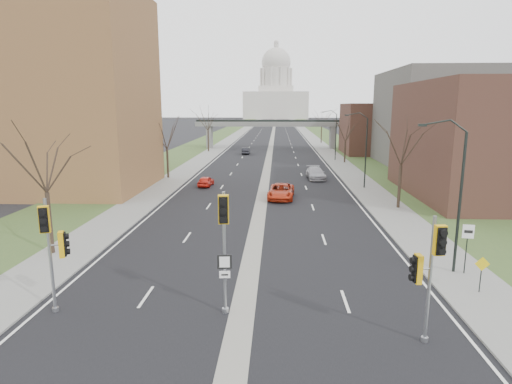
# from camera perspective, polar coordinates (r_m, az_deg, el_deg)

# --- Properties ---
(ground) EXTENTS (700.00, 700.00, 0.00)m
(ground) POSITION_cam_1_polar(r_m,az_deg,el_deg) (20.25, -2.00, -16.55)
(ground) COLOR black
(ground) RESTS_ON ground
(road_surface) EXTENTS (20.00, 600.00, 0.01)m
(road_surface) POSITION_cam_1_polar(r_m,az_deg,el_deg) (168.10, 2.35, 8.13)
(road_surface) COLOR black
(road_surface) RESTS_ON ground
(median_strip) EXTENTS (1.20, 600.00, 0.02)m
(median_strip) POSITION_cam_1_polar(r_m,az_deg,el_deg) (168.10, 2.35, 8.13)
(median_strip) COLOR gray
(median_strip) RESTS_ON ground
(sidewalk_right) EXTENTS (4.00, 600.00, 0.12)m
(sidewalk_right) POSITION_cam_1_polar(r_m,az_deg,el_deg) (168.42, 6.47, 8.10)
(sidewalk_right) COLOR gray
(sidewalk_right) RESTS_ON ground
(sidewalk_left) EXTENTS (4.00, 600.00, 0.12)m
(sidewalk_left) POSITION_cam_1_polar(r_m,az_deg,el_deg) (168.64, -1.78, 8.17)
(sidewalk_left) COLOR gray
(sidewalk_left) RESTS_ON ground
(grass_verge_right) EXTENTS (8.00, 600.00, 0.10)m
(grass_verge_right) POSITION_cam_1_polar(r_m,az_deg,el_deg) (168.89, 8.53, 8.05)
(grass_verge_right) COLOR #2D4620
(grass_verge_right) RESTS_ON ground
(grass_verge_left) EXTENTS (8.00, 600.00, 0.10)m
(grass_verge_left) POSITION_cam_1_polar(r_m,az_deg,el_deg) (169.23, -3.82, 8.16)
(grass_verge_left) COLOR #2D4620
(grass_verge_left) RESTS_ON ground
(apartment_building) EXTENTS (25.00, 16.00, 22.00)m
(apartment_building) POSITION_cam_1_polar(r_m,az_deg,el_deg) (55.23, -27.71, 11.68)
(apartment_building) COLOR brown
(apartment_building) RESTS_ON ground
(commercial_block_near) EXTENTS (16.00, 20.00, 12.00)m
(commercial_block_near) POSITION_cam_1_polar(r_m,az_deg,el_deg) (51.14, 29.05, 6.05)
(commercial_block_near) COLOR #4E2F24
(commercial_block_near) RESTS_ON ground
(commercial_block_mid) EXTENTS (18.00, 22.00, 15.00)m
(commercial_block_mid) POSITION_cam_1_polar(r_m,az_deg,el_deg) (74.69, 23.89, 8.90)
(commercial_block_mid) COLOR #514F4A
(commercial_block_mid) RESTS_ON ground
(commercial_block_far) EXTENTS (14.00, 14.00, 10.00)m
(commercial_block_far) POSITION_cam_1_polar(r_m,az_deg,el_deg) (90.28, 16.10, 8.09)
(commercial_block_far) COLOR #4E2F24
(commercial_block_far) RESTS_ON ground
(pedestrian_bridge) EXTENTS (34.00, 3.00, 6.45)m
(pedestrian_bridge) POSITION_cam_1_polar(r_m,az_deg,el_deg) (97.95, 1.96, 8.65)
(pedestrian_bridge) COLOR slate
(pedestrian_bridge) RESTS_ON ground
(capitol) EXTENTS (48.00, 42.00, 55.75)m
(capitol) POSITION_cam_1_polar(r_m,az_deg,el_deg) (337.95, 2.66, 12.91)
(capitol) COLOR beige
(capitol) RESTS_ON ground
(streetlight_near) EXTENTS (2.61, 0.20, 8.70)m
(streetlight_near) POSITION_cam_1_polar(r_m,az_deg,el_deg) (25.75, 24.39, 4.72)
(streetlight_near) COLOR black
(streetlight_near) RESTS_ON sidewalk_right
(streetlight_mid) EXTENTS (2.61, 0.20, 8.70)m
(streetlight_mid) POSITION_cam_1_polar(r_m,az_deg,el_deg) (50.77, 13.69, 8.20)
(streetlight_mid) COLOR black
(streetlight_mid) RESTS_ON sidewalk_right
(streetlight_far) EXTENTS (2.61, 0.20, 8.70)m
(streetlight_far) POSITION_cam_1_polar(r_m,az_deg,el_deg) (76.45, 10.07, 9.31)
(streetlight_far) COLOR black
(streetlight_far) RESTS_ON sidewalk_right
(tree_left_a) EXTENTS (7.20, 7.20, 9.40)m
(tree_left_a) POSITION_cam_1_polar(r_m,az_deg,el_deg) (29.79, -26.53, 4.70)
(tree_left_a) COLOR #382B21
(tree_left_a) RESTS_ON sidewalk_left
(tree_left_b) EXTENTS (6.75, 6.75, 8.81)m
(tree_left_b) POSITION_cam_1_polar(r_m,az_deg,el_deg) (57.79, -11.86, 7.91)
(tree_left_b) COLOR #382B21
(tree_left_b) RESTS_ON sidewalk_left
(tree_left_c) EXTENTS (7.65, 7.65, 9.99)m
(tree_left_c) POSITION_cam_1_polar(r_m,az_deg,el_deg) (91.03, -6.44, 9.77)
(tree_left_c) COLOR #382B21
(tree_left_c) RESTS_ON sidewalk_left
(tree_right_a) EXTENTS (7.20, 7.20, 9.40)m
(tree_right_a) POSITION_cam_1_polar(r_m,az_deg,el_deg) (41.53, 18.97, 6.83)
(tree_right_a) COLOR #382B21
(tree_right_a) RESTS_ON sidewalk_right
(tree_right_b) EXTENTS (6.30, 6.30, 8.22)m
(tree_right_b) POSITION_cam_1_polar(r_m,az_deg,el_deg) (73.81, 11.89, 8.29)
(tree_right_b) COLOR #382B21
(tree_right_b) RESTS_ON sidewalk_right
(tree_right_c) EXTENTS (7.65, 7.65, 9.99)m
(tree_right_c) POSITION_cam_1_polar(r_m,az_deg,el_deg) (113.43, 8.78, 10.01)
(tree_right_c) COLOR #382B21
(tree_right_c) RESTS_ON sidewalk_right
(signal_pole_left) EXTENTS (0.91, 1.22, 5.46)m
(signal_pole_left) POSITION_cam_1_polar(r_m,az_deg,el_deg) (21.46, -25.48, -5.76)
(signal_pole_left) COLOR gray
(signal_pole_left) RESTS_ON ground
(signal_pole_median) EXTENTS (0.67, 0.95, 5.77)m
(signal_pole_median) POSITION_cam_1_polar(r_m,az_deg,el_deg) (19.04, -4.29, -5.33)
(signal_pole_median) COLOR gray
(signal_pole_median) RESTS_ON ground
(signal_pole_right) EXTENTS (1.03, 0.91, 5.32)m
(signal_pole_right) POSITION_cam_1_polar(r_m,az_deg,el_deg) (18.17, 22.03, -8.76)
(signal_pole_right) COLOR gray
(signal_pole_right) RESTS_ON ground
(speed_limit_sign) EXTENTS (0.62, 0.14, 2.87)m
(speed_limit_sign) POSITION_cam_1_polar(r_m,az_deg,el_deg) (26.95, 26.33, -5.76)
(speed_limit_sign) COLOR black
(speed_limit_sign) RESTS_ON sidewalk_right
(warning_sign) EXTENTS (0.74, 0.06, 1.90)m
(warning_sign) POSITION_cam_1_polar(r_m,az_deg,el_deg) (24.86, 27.85, -9.09)
(warning_sign) COLOR black
(warning_sign) RESTS_ON sidewalk_right
(car_left_near) EXTENTS (1.69, 3.73, 1.24)m
(car_left_near) POSITION_cam_1_polar(r_m,az_deg,el_deg) (51.85, -6.71, 1.45)
(car_left_near) COLOR red
(car_left_near) RESTS_ON ground
(car_left_far) EXTENTS (1.44, 4.03, 1.32)m
(car_left_far) POSITION_cam_1_polar(r_m,az_deg,el_deg) (86.31, -1.33, 5.51)
(car_left_far) COLOR black
(car_left_far) RESTS_ON ground
(car_right_near) EXTENTS (2.97, 5.72, 1.54)m
(car_right_near) POSITION_cam_1_polar(r_m,az_deg,el_deg) (44.59, 3.36, 0.09)
(car_right_near) COLOR #B32D13
(car_right_near) RESTS_ON ground
(car_right_mid) EXTENTS (2.52, 5.49, 1.56)m
(car_right_mid) POSITION_cam_1_polar(r_m,az_deg,el_deg) (57.08, 7.95, 2.49)
(car_right_mid) COLOR #9E9DA4
(car_right_mid) RESTS_ON ground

